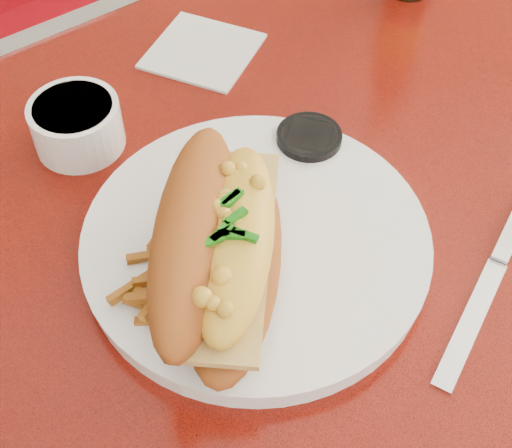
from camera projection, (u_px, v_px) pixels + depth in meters
diner_table at (276, 305)px, 0.81m from camera, size 1.23×0.83×0.77m
booth_bench_far at (31, 123)px, 1.47m from camera, size 1.20×0.51×0.90m
dinner_plate at (256, 243)px, 0.65m from camera, size 0.41×0.41×0.02m
mac_hoagie at (219, 245)px, 0.58m from camera, size 0.24×0.25×0.10m
fries_pile at (182, 270)px, 0.60m from camera, size 0.10×0.10×0.03m
fork at (280, 174)px, 0.69m from camera, size 0.07×0.15×0.00m
gravy_ramekin at (77, 124)px, 0.72m from camera, size 0.10×0.10×0.05m
sauce_cup_right at (309, 144)px, 0.72m from camera, size 0.08×0.08×0.03m
knife at (494, 271)px, 0.64m from camera, size 0.22×0.10×0.01m
paper_napkin at (203, 51)px, 0.84m from camera, size 0.16×0.16×0.00m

